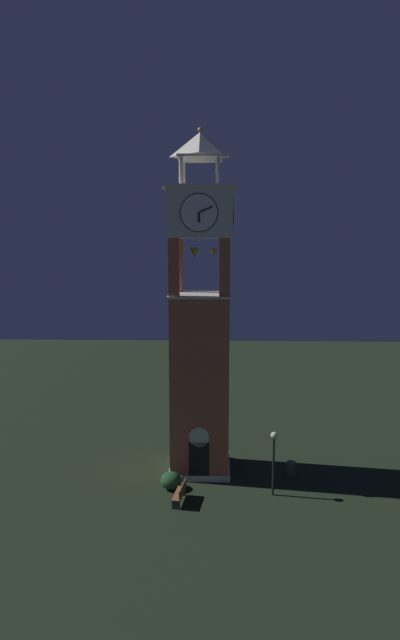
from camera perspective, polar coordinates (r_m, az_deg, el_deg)
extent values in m
plane|color=black|center=(31.35, 0.00, -15.99)|extent=(80.00, 80.00, 0.00)
cube|color=#AD5B42|center=(29.63, 0.00, -7.09)|extent=(3.21, 3.21, 10.07)
cube|color=silver|center=(31.28, 0.00, -15.70)|extent=(3.41, 3.41, 0.35)
cube|color=black|center=(29.41, -0.11, -15.25)|extent=(1.10, 0.04, 2.20)
cylinder|color=silver|center=(28.87, -0.11, -12.71)|extent=(1.10, 0.04, 1.10)
cube|color=#AD5B42|center=(27.33, -2.88, 5.65)|extent=(0.56, 0.56, 3.14)
cube|color=#AD5B42|center=(27.24, 2.70, 5.64)|extent=(0.56, 0.56, 3.14)
cube|color=#AD5B42|center=(29.97, -2.46, 5.90)|extent=(0.56, 0.56, 3.14)
cube|color=#AD5B42|center=(29.89, 2.63, 5.89)|extent=(0.56, 0.56, 3.14)
cube|color=silver|center=(28.69, 0.00, 2.77)|extent=(3.37, 3.37, 0.12)
cone|color=brown|center=(28.50, 1.46, 7.43)|extent=(0.54, 0.54, 0.40)
cone|color=brown|center=(29.17, -0.75, 7.45)|extent=(0.51, 0.51, 0.51)
cone|color=brown|center=(27.90, -0.62, 7.41)|extent=(0.58, 0.58, 0.51)
cube|color=silver|center=(28.59, 0.00, 11.47)|extent=(3.45, 3.45, 2.54)
cylinder|color=white|center=(26.85, -0.12, 11.67)|extent=(1.93, 0.05, 1.93)
torus|color=black|center=(26.85, -0.12, 11.67)|extent=(1.95, 0.06, 1.95)
cube|color=black|center=(26.77, -0.12, 11.16)|extent=(0.10, 0.03, 0.48)
cube|color=black|center=(26.79, 0.64, 12.01)|extent=(0.73, 0.03, 0.37)
cylinder|color=white|center=(30.33, 0.11, 11.30)|extent=(1.93, 0.05, 1.93)
torus|color=black|center=(30.33, 0.11, 11.30)|extent=(1.95, 0.06, 1.95)
cube|color=black|center=(30.37, 0.12, 10.84)|extent=(0.10, 0.03, 0.48)
cube|color=black|center=(30.38, 0.79, 11.59)|extent=(0.73, 0.03, 0.37)
cylinder|color=white|center=(28.70, -3.55, 11.44)|extent=(0.05, 1.93, 1.93)
torus|color=black|center=(28.70, -3.55, 11.44)|extent=(0.06, 1.95, 1.95)
cube|color=black|center=(28.69, -3.67, 10.96)|extent=(0.03, 0.10, 0.48)
cube|color=black|center=(29.06, -3.61, 11.71)|extent=(0.03, 0.73, 0.37)
cylinder|color=white|center=(28.58, 3.57, 11.46)|extent=(0.05, 1.93, 1.93)
torus|color=black|center=(28.58, 3.57, 11.46)|extent=(0.06, 1.95, 1.95)
cube|color=black|center=(28.58, 3.68, 10.97)|extent=(0.03, 0.10, 0.48)
cube|color=black|center=(28.94, 3.67, 11.73)|extent=(0.03, 0.73, 0.37)
cube|color=silver|center=(28.69, 0.00, 14.16)|extent=(3.81, 3.81, 0.16)
cylinder|color=silver|center=(27.89, -2.09, 15.98)|extent=(0.22, 0.22, 1.44)
cylinder|color=silver|center=(27.82, 1.96, 15.99)|extent=(0.22, 0.22, 1.44)
cylinder|color=silver|center=(29.76, -1.83, 15.50)|extent=(0.22, 0.22, 1.44)
cylinder|color=silver|center=(29.70, 1.96, 15.51)|extent=(0.22, 0.22, 1.44)
cube|color=silver|center=(28.89, 0.00, 17.28)|extent=(2.34, 2.34, 0.12)
pyramid|color=silver|center=(29.00, 0.00, 18.64)|extent=(2.34, 2.34, 1.27)
sphere|color=#B79338|center=(29.15, 0.00, 20.11)|extent=(0.24, 0.24, 0.24)
cube|color=brown|center=(27.67, -2.31, -18.45)|extent=(0.66, 1.65, 0.06)
cube|color=brown|center=(27.51, -1.91, -17.97)|extent=(0.27, 1.59, 0.44)
cube|color=#2D2D33|center=(27.16, -2.65, -19.58)|extent=(0.40, 0.13, 0.42)
cube|color=#2D2D33|center=(28.41, -1.99, -18.24)|extent=(0.40, 0.13, 0.42)
cylinder|color=black|center=(28.12, 8.03, -15.65)|extent=(0.12, 0.12, 3.06)
sphere|color=#F9EFCC|center=(27.47, 8.11, -12.39)|extent=(0.36, 0.36, 0.36)
cylinder|color=#38513D|center=(30.84, 9.93, -15.74)|extent=(0.52, 0.52, 0.80)
ellipsoid|color=#234C28|center=(29.00, -3.21, -17.13)|extent=(1.10, 1.10, 0.91)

